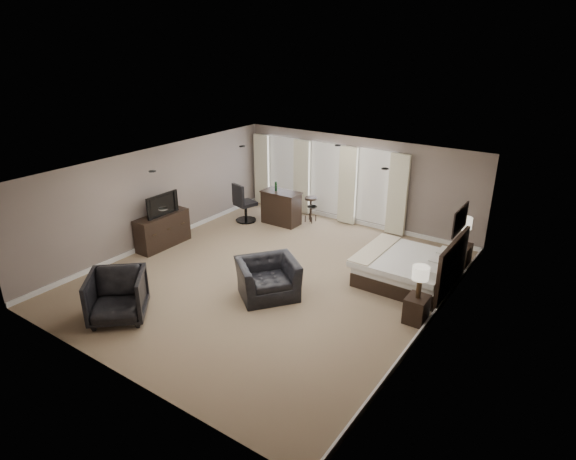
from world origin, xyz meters
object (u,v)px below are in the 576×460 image
Objects in this scene: lamp_far at (463,231)px; armchair_near at (268,273)px; bed at (403,255)px; bar_stool_left at (274,204)px; bar_counter at (281,208)px; desk_chair at (245,202)px; nightstand_far at (460,256)px; nightstand_near at (416,309)px; tv at (161,212)px; lamp_near at (420,282)px; dresser at (163,230)px; bar_stool_right at (311,210)px; armchair_far at (117,294)px.

lamp_far reaches higher than armchair_near.
bed is 2.99× the size of bar_stool_left.
desk_chair is (-0.99, -0.46, 0.10)m from bar_counter.
desk_chair reaches higher than nightstand_far.
bed is 1.74m from nightstand_far.
nightstand_near is 2.90m from nightstand_far.
nightstand_far is 0.58× the size of tv.
bar_stool_left is at bearing 139.76° from bar_counter.
tv is 0.84× the size of desk_chair.
bed reaches higher than lamp_near.
armchair_near is at bearing -129.05° from nightstand_far.
bed is 6.28m from dresser.
nightstand_near is 0.69× the size of bar_stool_right.
lamp_far is 7.64m from dresser.
armchair_far is 1.60× the size of bar_stool_left.
bar_stool_right is (-3.73, 2.02, -0.26)m from bed.
lamp_near is at bearing 2.42° from dresser.
bar_counter is at bearing 151.64° from nightstand_near.
nightstand_near is 0.46× the size of bar_counter.
nightstand_far is 0.76× the size of bar_stool_right.
nightstand_far is 0.49× the size of desk_chair.
tv is at bearing -163.88° from bed.
dresser is at bearing -163.88° from bed.
bed is 1.99× the size of tv.
bar_stool_right reaches higher than nightstand_far.
bar_counter is at bearing -27.75° from tv.
armchair_near is at bearing -164.61° from lamp_near.
lamp_far is at bearing 24.77° from dresser.
nightstand_near is at bearing -29.83° from bar_stool_left.
tv reaches higher than dresser.
bar_stool_right is (-4.62, 3.47, -0.48)m from lamp_near.
bar_stool_right is (-4.62, 3.47, 0.12)m from nightstand_near.
armchair_far is at bearing -92.56° from bar_stool_right.
tv is 0.94× the size of armchair_far.
armchair_near is at bearing -55.66° from bar_stool_left.
bar_counter is (-0.35, 6.10, -0.04)m from armchair_far.
armchair_far reaches higher than bar_stool_left.
dresser is 2.77m from desk_chair.
bed is 1.74m from nightstand_near.
lamp_far is (0.00, 0.00, 0.65)m from nightstand_far.
lamp_near is at bearing 0.00° from nightstand_near.
lamp_far reaches higher than bed.
nightstand_far is at bearing -65.23° from tv.
armchair_far is 5.80m from desk_chair.
dresser is (-6.03, -1.74, -0.20)m from bed.
desk_chair is (-3.23, 3.22, 0.06)m from armchair_near.
bed reaches higher than armchair_near.
bed is 2.61× the size of bar_stool_right.
nightstand_near is 0.79× the size of bar_stool_left.
nightstand_far is at bearing 9.26° from armchair_far.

